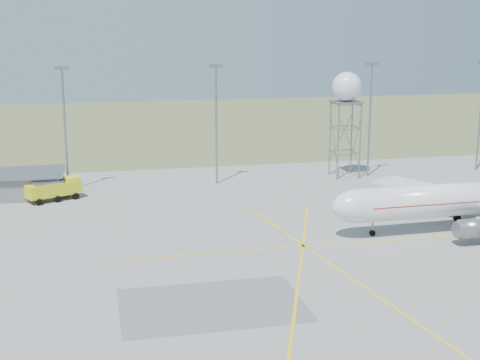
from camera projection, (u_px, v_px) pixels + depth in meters
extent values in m
cube|color=#536738|center=(204.00, 123.00, 188.54)|extent=(400.00, 120.00, 0.03)
cube|color=slate|center=(3.00, 186.00, 106.34)|extent=(18.00, 9.00, 3.60)
cube|color=slate|center=(2.00, 174.00, 105.90)|extent=(19.00, 10.00, 0.30)
cylinder|color=slate|center=(65.00, 131.00, 108.51)|extent=(0.36, 0.36, 20.00)
cube|color=slate|center=(61.00, 68.00, 106.22)|extent=(2.20, 0.50, 0.60)
cylinder|color=slate|center=(216.00, 126.00, 113.79)|extent=(0.36, 0.36, 20.00)
cube|color=slate|center=(216.00, 66.00, 111.50)|extent=(2.20, 0.50, 0.60)
cylinder|color=slate|center=(370.00, 121.00, 119.70)|extent=(0.36, 0.36, 20.00)
cube|color=slate|center=(372.00, 64.00, 117.41)|extent=(2.20, 0.50, 0.60)
cylinder|color=slate|center=(480.00, 118.00, 124.35)|extent=(0.36, 0.36, 20.00)
cylinder|color=silver|center=(457.00, 199.00, 88.90)|extent=(28.65, 5.20, 4.39)
ellipsoid|color=silver|center=(358.00, 206.00, 85.50)|extent=(7.15, 4.59, 4.39)
cube|color=black|center=(349.00, 202.00, 85.04)|extent=(1.73, 2.46, 1.07)
cube|color=silver|center=(430.00, 189.00, 98.87)|extent=(12.81, 18.00, 0.40)
cylinder|color=slate|center=(425.00, 203.00, 95.12)|extent=(4.68, 2.65, 2.52)
cylinder|color=slate|center=(476.00, 228.00, 83.09)|extent=(4.68, 2.65, 2.52)
cube|color=red|center=(442.00, 199.00, 88.35)|extent=(22.07, 5.05, 0.13)
cylinder|color=black|center=(372.00, 232.00, 86.85)|extent=(0.79, 0.79, 0.99)
cube|color=black|center=(470.00, 224.00, 90.24)|extent=(1.28, 6.61, 0.99)
cylinder|color=slate|center=(470.00, 221.00, 90.13)|extent=(0.27, 0.27, 1.98)
cylinder|color=slate|center=(338.00, 142.00, 117.46)|extent=(0.25, 0.25, 13.53)
cylinder|color=slate|center=(360.00, 141.00, 118.34)|extent=(0.25, 0.25, 13.53)
cylinder|color=slate|center=(351.00, 137.00, 122.30)|extent=(0.25, 0.25, 13.53)
cylinder|color=slate|center=(330.00, 138.00, 121.43)|extent=(0.25, 0.25, 13.53)
cube|color=slate|center=(346.00, 102.00, 118.37)|extent=(4.76, 4.76, 0.26)
sphere|color=silver|center=(347.00, 87.00, 117.76)|extent=(5.20, 5.20, 5.20)
cube|color=yellow|center=(54.00, 189.00, 104.20)|extent=(8.72, 6.12, 2.04)
cube|color=yellow|center=(71.00, 181.00, 105.80)|extent=(3.13, 3.30, 1.30)
cube|color=black|center=(75.00, 180.00, 106.17)|extent=(1.13, 2.21, 0.93)
cube|color=slate|center=(47.00, 182.00, 103.37)|extent=(5.14, 4.01, 0.37)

